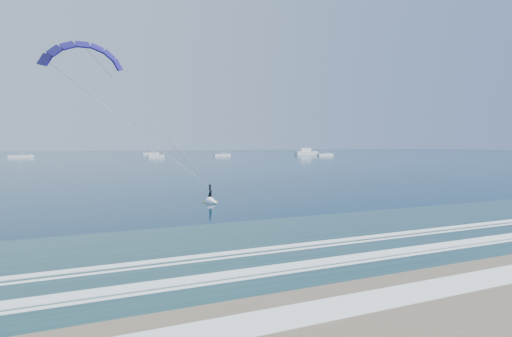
{
  "coord_description": "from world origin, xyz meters",
  "views": [
    {
      "loc": [
        -22.34,
        -14.32,
        6.27
      ],
      "look_at": [
        -2.46,
        25.98,
        3.88
      ],
      "focal_mm": 32.0,
      "sensor_mm": 36.0,
      "label": 1
    }
  ],
  "objects": [
    {
      "name": "kitesurfer_rig",
      "position": [
        -11.89,
        28.44,
        8.05
      ],
      "size": [
        18.69,
        8.83,
        15.73
      ],
      "color": "yellow",
      "rests_on": "ground"
    },
    {
      "name": "motor_yacht",
      "position": [
        124.62,
        216.17,
        1.58
      ],
      "size": [
        14.49,
        3.86,
        6.06
      ],
      "color": "white",
      "rests_on": "ground"
    },
    {
      "name": "sailboat_2",
      "position": [
        -27.04,
        224.38,
        0.69
      ],
      "size": [
        10.33,
        2.4,
        13.71
      ],
      "color": "white",
      "rests_on": "ground"
    },
    {
      "name": "sailboat_3",
      "position": [
        29.88,
        197.7,
        0.68
      ],
      "size": [
        7.46,
        2.4,
        10.52
      ],
      "color": "white",
      "rests_on": "ground"
    },
    {
      "name": "sailboat_4",
      "position": [
        41.79,
        259.01,
        0.69
      ],
      "size": [
        9.57,
        2.4,
        12.89
      ],
      "color": "white",
      "rests_on": "ground"
    },
    {
      "name": "sailboat_5",
      "position": [
        67.14,
        207.32,
        0.68
      ],
      "size": [
        8.82,
        2.4,
        12.02
      ],
      "color": "white",
      "rests_on": "ground"
    },
    {
      "name": "sailboat_6",
      "position": [
        119.73,
        189.44,
        0.69
      ],
      "size": [
        9.3,
        2.4,
        12.52
      ],
      "color": "white",
      "rests_on": "ground"
    }
  ]
}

